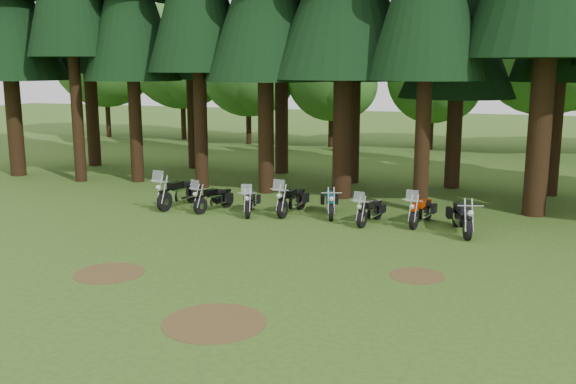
# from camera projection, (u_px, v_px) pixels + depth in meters

# --- Properties ---
(ground) EXTENTS (120.00, 120.00, 0.00)m
(ground) POSITION_uv_depth(u_px,v_px,m) (247.00, 263.00, 17.36)
(ground) COLOR #34551F
(ground) RESTS_ON ground
(decid_0) EXTENTS (8.00, 7.78, 10.00)m
(decid_0) POSITION_uv_depth(u_px,v_px,m) (107.00, 57.00, 46.92)
(decid_0) COLOR #301F10
(decid_0) RESTS_ON ground
(decid_1) EXTENTS (7.91, 7.69, 9.88)m
(decid_1) POSITION_uv_depth(u_px,v_px,m) (184.00, 58.00, 45.35)
(decid_1) COLOR #301F10
(decid_1) RESTS_ON ground
(decid_2) EXTENTS (6.72, 6.53, 8.40)m
(decid_2) POSITION_uv_depth(u_px,v_px,m) (251.00, 70.00, 42.75)
(decid_2) COLOR #301F10
(decid_2) RESTS_ON ground
(decid_3) EXTENTS (6.12, 5.95, 7.65)m
(decid_3) POSITION_uv_depth(u_px,v_px,m) (335.00, 78.00, 41.25)
(decid_3) COLOR #301F10
(decid_3) RESTS_ON ground
(decid_4) EXTENTS (5.93, 5.76, 7.41)m
(decid_4) POSITION_uv_depth(u_px,v_px,m) (437.00, 80.00, 40.27)
(decid_4) COLOR #301F10
(decid_4) RESTS_ON ground
(decid_5) EXTENTS (8.45, 8.21, 10.56)m
(decid_5) POSITION_uv_depth(u_px,v_px,m) (555.00, 49.00, 37.10)
(decid_5) COLOR #301F10
(decid_5) RESTS_ON ground
(dirt_patch_0) EXTENTS (1.80, 1.80, 0.01)m
(dirt_patch_0) POSITION_uv_depth(u_px,v_px,m) (109.00, 273.00, 16.52)
(dirt_patch_0) COLOR #4C3D1E
(dirt_patch_0) RESTS_ON ground
(dirt_patch_1) EXTENTS (1.40, 1.40, 0.01)m
(dirt_patch_1) POSITION_uv_depth(u_px,v_px,m) (417.00, 276.00, 16.32)
(dirt_patch_1) COLOR #4C3D1E
(dirt_patch_1) RESTS_ON ground
(dirt_patch_2) EXTENTS (2.20, 2.20, 0.01)m
(dirt_patch_2) POSITION_uv_depth(u_px,v_px,m) (214.00, 322.00, 13.34)
(dirt_patch_2) COLOR #4C3D1E
(dirt_patch_2) RESTS_ON ground
(motorcycle_0) EXTENTS (0.68, 2.50, 1.57)m
(motorcycle_0) POSITION_uv_depth(u_px,v_px,m) (179.00, 193.00, 24.20)
(motorcycle_0) COLOR black
(motorcycle_0) RESTS_ON ground
(motorcycle_1) EXTENTS (0.85, 2.02, 1.29)m
(motorcycle_1) POSITION_uv_depth(u_px,v_px,m) (214.00, 199.00, 23.59)
(motorcycle_1) COLOR black
(motorcycle_1) RESTS_ON ground
(motorcycle_2) EXTENTS (0.80, 2.01, 1.27)m
(motorcycle_2) POSITION_uv_depth(u_px,v_px,m) (250.00, 202.00, 23.06)
(motorcycle_2) COLOR black
(motorcycle_2) RESTS_ON ground
(motorcycle_3) EXTENTS (0.52, 2.28, 1.43)m
(motorcycle_3) POSITION_uv_depth(u_px,v_px,m) (292.00, 201.00, 23.08)
(motorcycle_3) COLOR black
(motorcycle_3) RESTS_ON ground
(motorcycle_4) EXTENTS (0.82, 2.08, 0.88)m
(motorcycle_4) POSITION_uv_depth(u_px,v_px,m) (330.00, 203.00, 22.79)
(motorcycle_4) COLOR black
(motorcycle_4) RESTS_ON ground
(motorcycle_5) EXTENTS (0.60, 2.00, 1.26)m
(motorcycle_5) POSITION_uv_depth(u_px,v_px,m) (370.00, 211.00, 21.67)
(motorcycle_5) COLOR black
(motorcycle_5) RESTS_ON ground
(motorcycle_6) EXTENTS (0.62, 2.16, 1.36)m
(motorcycle_6) POSITION_uv_depth(u_px,v_px,m) (421.00, 211.00, 21.51)
(motorcycle_6) COLOR black
(motorcycle_6) RESTS_ON ground
(motorcycle_7) EXTENTS (0.83, 2.31, 0.97)m
(motorcycle_7) POSITION_uv_depth(u_px,v_px,m) (462.00, 218.00, 20.40)
(motorcycle_7) COLOR black
(motorcycle_7) RESTS_ON ground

